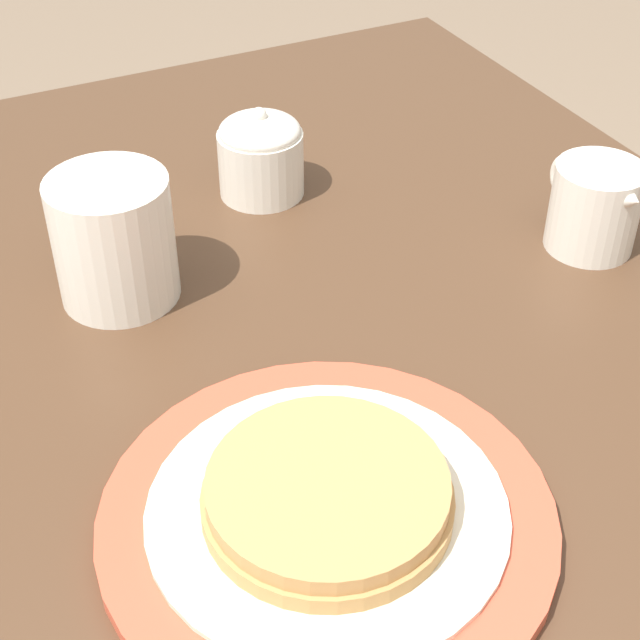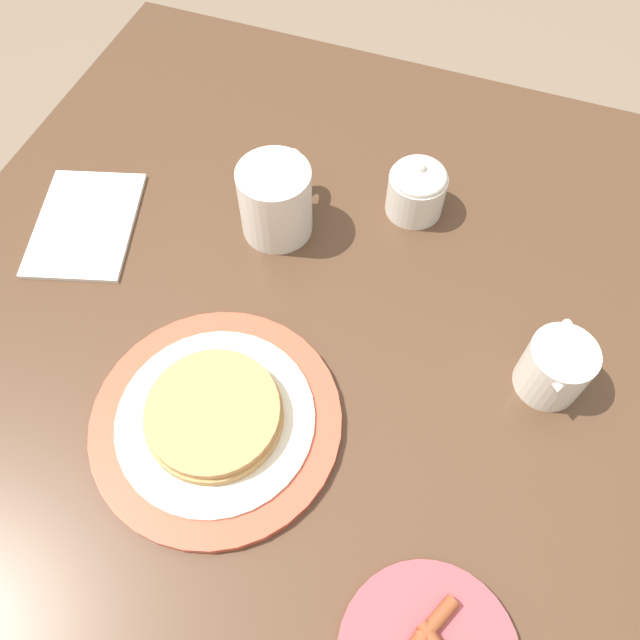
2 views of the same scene
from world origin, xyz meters
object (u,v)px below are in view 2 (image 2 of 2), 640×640
creamer_pitcher (556,368)px  napkin (85,224)px  coffee_mug (276,199)px  sugar_bowl (417,189)px  pancake_plate (215,419)px

creamer_pitcher → napkin: 0.61m
coffee_mug → napkin: coffee_mug is taller
sugar_bowl → napkin: 0.44m
pancake_plate → coffee_mug: bearing=8.2°
sugar_bowl → creamer_pitcher: bearing=-133.4°
coffee_mug → napkin: (-0.09, 0.24, -0.05)m
sugar_bowl → coffee_mug: bearing=119.0°
coffee_mug → napkin: bearing=110.0°
pancake_plate → creamer_pitcher: bearing=-62.5°
sugar_bowl → napkin: sugar_bowl is taller
napkin → sugar_bowl: bearing=-66.3°
creamer_pitcher → sugar_bowl: size_ratio=1.28×
pancake_plate → creamer_pitcher: 0.37m
creamer_pitcher → napkin: (0.02, 0.61, -0.04)m
pancake_plate → coffee_mug: coffee_mug is taller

